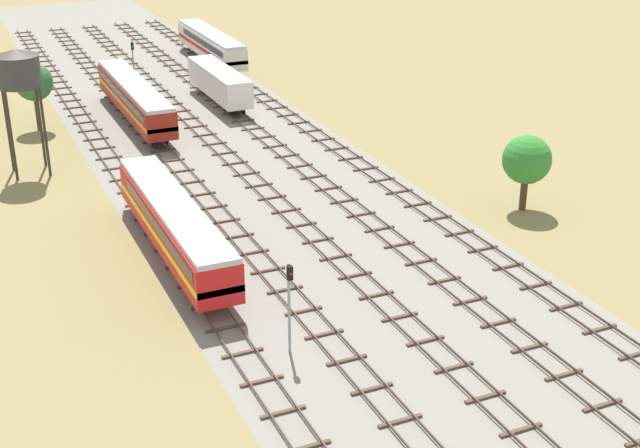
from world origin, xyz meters
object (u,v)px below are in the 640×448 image
object	(u,v)px
diesel_railcar_centre_right_midfar	(211,44)
signal_post_near	(289,297)
water_tower	(18,71)
signal_post_nearest	(133,61)
passenger_coach_left_near	(135,97)
freight_boxcar_centre_mid	(219,82)
diesel_railcar_far_left_nearest	(174,223)

from	to	relation	value
diesel_railcar_centre_right_midfar	signal_post_near	size ratio (longest dim) A/B	3.73
water_tower	signal_post_nearest	distance (m)	26.91
passenger_coach_left_near	freight_boxcar_centre_mid	distance (m)	10.32
passenger_coach_left_near	freight_boxcar_centre_mid	xyz separation A→B (m)	(9.90, 2.91, -0.16)
signal_post_nearest	freight_boxcar_centre_mid	bearing A→B (deg)	-46.90
freight_boxcar_centre_mid	water_tower	bearing A→B (deg)	-146.51
passenger_coach_left_near	water_tower	distance (m)	17.55
diesel_railcar_far_left_nearest	water_tower	xyz separation A→B (m)	(-6.80, 21.57, 6.32)
diesel_railcar_far_left_nearest	signal_post_nearest	size ratio (longest dim) A/B	3.45
diesel_railcar_far_left_nearest	diesel_railcar_centre_right_midfar	distance (m)	57.95
diesel_railcar_centre_right_midfar	passenger_coach_left_near	bearing A→B (deg)	-124.62
diesel_railcar_centre_right_midfar	signal_post_nearest	size ratio (longest dim) A/B	3.45
signal_post_nearest	signal_post_near	xyz separation A→B (m)	(-4.95, -58.19, -0.25)
water_tower	signal_post_nearest	world-z (taller)	water_tower
diesel_railcar_centre_right_midfar	signal_post_nearest	bearing A→B (deg)	-139.27
water_tower	diesel_railcar_centre_right_midfar	bearing A→B (deg)	51.06
signal_post_nearest	diesel_railcar_far_left_nearest	bearing A→B (deg)	-99.61
passenger_coach_left_near	freight_boxcar_centre_mid	world-z (taller)	passenger_coach_left_near
diesel_railcar_centre_right_midfar	signal_post_nearest	xyz separation A→B (m)	(-12.36, -10.64, 1.14)
diesel_railcar_centre_right_midfar	signal_post_near	bearing A→B (deg)	-104.11
diesel_railcar_centre_right_midfar	signal_post_near	distance (m)	70.98
signal_post_near	water_tower	bearing A→B (deg)	104.47
signal_post_near	passenger_coach_left_near	bearing A→B (deg)	87.01
freight_boxcar_centre_mid	diesel_railcar_centre_right_midfar	distance (m)	19.22
diesel_railcar_far_left_nearest	signal_post_near	xyz separation A→B (m)	(2.47, -14.37, 0.89)
diesel_railcar_centre_right_midfar	water_tower	distance (m)	42.77
passenger_coach_left_near	signal_post_near	distance (m)	47.42
water_tower	signal_post_nearest	xyz separation A→B (m)	(14.22, 22.26, -5.18)
freight_boxcar_centre_mid	signal_post_near	xyz separation A→B (m)	(-12.37, -50.26, 1.04)
diesel_railcar_far_left_nearest	freight_boxcar_centre_mid	bearing A→B (deg)	67.53
freight_boxcar_centre_mid	diesel_railcar_centre_right_midfar	world-z (taller)	diesel_railcar_centre_right_midfar
diesel_railcar_far_left_nearest	water_tower	bearing A→B (deg)	107.50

